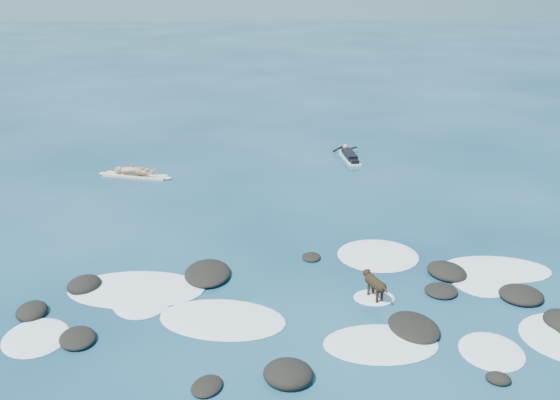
{
  "coord_description": "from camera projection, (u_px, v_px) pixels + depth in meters",
  "views": [
    {
      "loc": [
        -1.23,
        -15.32,
        8.36
      ],
      "look_at": [
        -0.41,
        4.0,
        0.9
      ],
      "focal_mm": 40.0,
      "sensor_mm": 36.0,
      "label": 1
    }
  ],
  "objects": [
    {
      "name": "reef_rocks",
      "position": [
        338.0,
        307.0,
        15.9
      ],
      "size": [
        14.44,
        6.83,
        0.45
      ],
      "color": "black",
      "rests_on": "ground"
    },
    {
      "name": "ground",
      "position": [
        301.0,
        282.0,
        17.34
      ],
      "size": [
        160.0,
        160.0,
        0.0
      ],
      "primitive_type": "plane",
      "color": "#0A2642",
      "rests_on": "ground"
    },
    {
      "name": "dog",
      "position": [
        374.0,
        283.0,
        16.28
      ],
      "size": [
        0.59,
        1.09,
        0.73
      ],
      "rotation": [
        0.0,
        0.0,
        1.98
      ],
      "color": "black",
      "rests_on": "ground"
    },
    {
      "name": "standing_surfer_rig",
      "position": [
        134.0,
        160.0,
        25.44
      ],
      "size": [
        3.2,
        1.2,
        1.84
      ],
      "rotation": [
        0.0,
        0.0,
        -0.25
      ],
      "color": "beige",
      "rests_on": "ground"
    },
    {
      "name": "breaking_foam",
      "position": [
        336.0,
        301.0,
        16.34
      ],
      "size": [
        15.38,
        7.42,
        0.12
      ],
      "color": "white",
      "rests_on": "ground"
    },
    {
      "name": "paddling_surfer_rig",
      "position": [
        349.0,
        156.0,
        27.98
      ],
      "size": [
        1.16,
        2.6,
        0.45
      ],
      "rotation": [
        0.0,
        0.0,
        1.66
      ],
      "color": "silver",
      "rests_on": "ground"
    }
  ]
}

